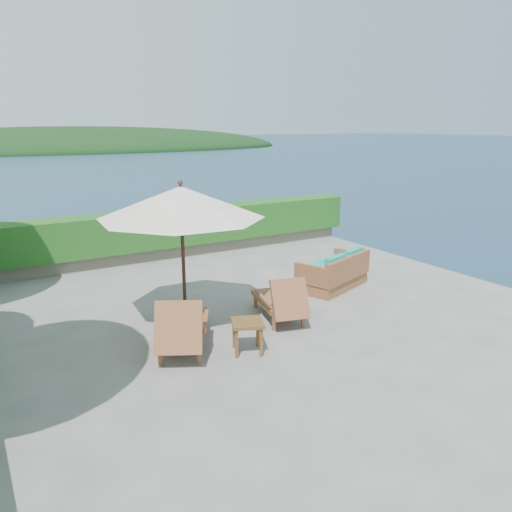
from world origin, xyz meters
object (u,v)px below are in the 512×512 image
lounge_left (182,326)px  wicker_loveseat (334,274)px  lounge_right (281,300)px  patio_umbrella (181,204)px  side_table (247,327)px

lounge_left → wicker_loveseat: (4.31, 1.29, -0.09)m
lounge_left → lounge_right: 2.18m
lounge_right → patio_umbrella: bearing=169.4°
lounge_right → wicker_loveseat: size_ratio=0.88×
lounge_right → wicker_loveseat: bearing=39.5°
side_table → patio_umbrella: bearing=103.0°
lounge_right → side_table: size_ratio=2.62×
lounge_left → wicker_loveseat: lounge_left is taller
patio_umbrella → wicker_loveseat: 4.27m
patio_umbrella → lounge_right: size_ratio=2.17×
patio_umbrella → lounge_right: (1.65, -0.79, -1.90)m
side_table → lounge_right: bearing=35.5°
lounge_right → wicker_loveseat: 2.36m
patio_umbrella → lounge_right: bearing=-25.5°
side_table → lounge_left: bearing=146.3°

